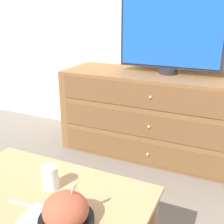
% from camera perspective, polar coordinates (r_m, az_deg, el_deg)
% --- Properties ---
extents(ground_plane, '(12.00, 12.00, 0.00)m').
position_cam_1_polar(ground_plane, '(2.77, 10.75, -5.55)').
color(ground_plane, '#70665B').
extents(dresser, '(1.62, 0.54, 0.70)m').
position_cam_1_polar(dresser, '(2.38, 9.52, -0.73)').
color(dresser, brown).
rests_on(dresser, ground_plane).
extents(tv, '(0.81, 0.14, 0.61)m').
position_cam_1_polar(tv, '(2.26, 11.86, 15.44)').
color(tv, '#232328').
rests_on(tv, dresser).
extents(coffee_table, '(0.94, 0.57, 0.42)m').
position_cam_1_polar(coffee_table, '(1.35, -13.75, -18.01)').
color(coffee_table, tan).
rests_on(coffee_table, ground_plane).
extents(takeout_bowl, '(0.21, 0.21, 0.18)m').
position_cam_1_polar(takeout_bowl, '(1.12, -9.36, -19.54)').
color(takeout_bowl, black).
rests_on(takeout_bowl, coffee_table).
extents(drink_cup, '(0.07, 0.07, 0.11)m').
position_cam_1_polar(drink_cup, '(1.33, -12.35, -13.13)').
color(drink_cup, '#9E6638').
rests_on(drink_cup, coffee_table).
extents(napkin, '(0.16, 0.16, 0.00)m').
position_cam_1_polar(napkin, '(1.19, -14.34, -20.43)').
color(napkin, white).
rests_on(napkin, coffee_table).
extents(knife, '(0.17, 0.03, 0.01)m').
position_cam_1_polar(knife, '(1.28, -16.95, -17.64)').
color(knife, silver).
rests_on(knife, coffee_table).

